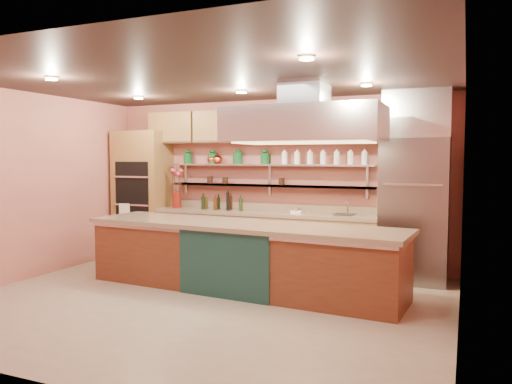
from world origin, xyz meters
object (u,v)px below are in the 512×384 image
at_px(refrigerator, 414,211).
at_px(flower_vase, 177,199).
at_px(island, 241,257).
at_px(kitchen_scale, 297,210).
at_px(copper_kettle, 217,159).
at_px(green_canister, 238,158).

bearing_deg(refrigerator, flower_vase, 179.86).
bearing_deg(island, refrigerator, 37.75).
xyz_separation_m(kitchen_scale, copper_kettle, (-1.54, 0.22, 0.81)).
xyz_separation_m(refrigerator, kitchen_scale, (-1.81, 0.01, -0.07)).
distance_m(refrigerator, copper_kettle, 3.44).
xyz_separation_m(island, green_canister, (-0.82, 1.65, 1.35)).
bearing_deg(kitchen_scale, island, -111.27).
bearing_deg(kitchen_scale, copper_kettle, 163.77).
bearing_deg(flower_vase, island, -36.86).
bearing_deg(refrigerator, copper_kettle, 176.07).
bearing_deg(green_canister, kitchen_scale, -10.81).
height_order(island, flower_vase, flower_vase).
bearing_deg(copper_kettle, kitchen_scale, -8.12).
relative_size(copper_kettle, green_canister, 0.94).
bearing_deg(flower_vase, green_canister, 11.39).
bearing_deg(refrigerator, green_canister, 175.55).
relative_size(island, copper_kettle, 24.14).
height_order(island, copper_kettle, copper_kettle).
xyz_separation_m(island, kitchen_scale, (0.33, 1.43, 0.52)).
xyz_separation_m(flower_vase, kitchen_scale, (2.24, 0.00, -0.10)).
relative_size(refrigerator, green_canister, 10.74).
xyz_separation_m(refrigerator, island, (-2.14, -1.42, -0.59)).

